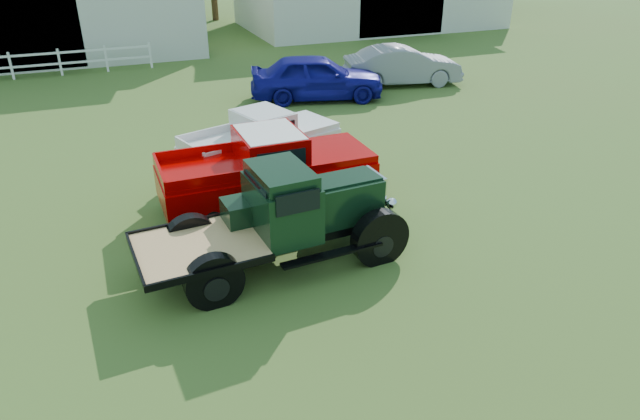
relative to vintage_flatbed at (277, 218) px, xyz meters
name	(u,v)px	position (x,y,z in m)	size (l,w,h in m)	color
ground	(333,285)	(0.74, -1.17, -1.06)	(120.00, 120.00, 0.00)	#466B27
vintage_flatbed	(277,218)	(0.00, 0.00, 0.00)	(5.38, 2.13, 2.13)	black
red_pickup	(267,169)	(0.59, 2.66, -0.09)	(5.36, 2.06, 1.96)	#AF0100
white_pickup	(261,142)	(1.09, 4.86, -0.22)	(4.61, 1.79, 1.69)	silver
misc_car_blue	(317,77)	(5.17, 10.96, -0.18)	(2.08, 5.18, 1.76)	navy
misc_car_grey	(403,66)	(9.39, 11.67, -0.26)	(1.71, 4.91, 1.62)	gray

